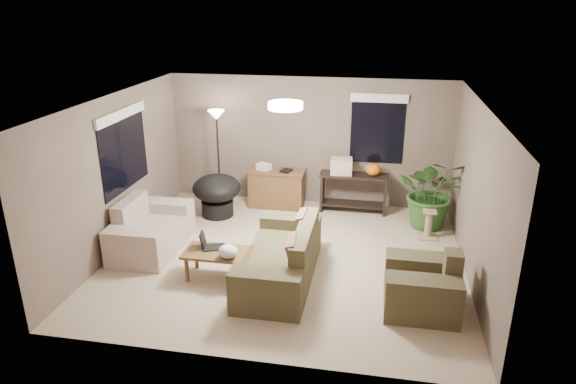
% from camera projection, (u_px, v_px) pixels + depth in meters
% --- Properties ---
extents(room_shell, '(5.50, 5.50, 5.50)m').
position_uv_depth(room_shell, '(286.00, 184.00, 7.72)').
color(room_shell, tan).
rests_on(room_shell, ground).
extents(main_sofa, '(0.95, 2.20, 0.85)m').
position_uv_depth(main_sofa, '(283.00, 260.00, 7.48)').
color(main_sofa, brown).
rests_on(main_sofa, ground).
extents(throw_pillows, '(0.26, 1.36, 0.47)m').
position_uv_depth(throw_pillows, '(300.00, 239.00, 7.31)').
color(throw_pillows, '#8C7251').
rests_on(throw_pillows, main_sofa).
extents(loveseat, '(0.90, 1.60, 0.85)m').
position_uv_depth(loveseat, '(150.00, 232.00, 8.39)').
color(loveseat, beige).
rests_on(loveseat, ground).
extents(armchair, '(0.95, 1.00, 0.85)m').
position_uv_depth(armchair, '(423.00, 287.00, 6.77)').
color(armchair, '#46402A').
rests_on(armchair, ground).
extents(coffee_table, '(1.00, 0.55, 0.42)m').
position_uv_depth(coffee_table, '(218.00, 255.00, 7.48)').
color(coffee_table, brown).
rests_on(coffee_table, ground).
extents(laptop, '(0.40, 0.33, 0.24)m').
position_uv_depth(laptop, '(209.00, 244.00, 7.56)').
color(laptop, black).
rests_on(laptop, coffee_table).
extents(plastic_bag, '(0.35, 0.34, 0.19)m').
position_uv_depth(plastic_bag, '(228.00, 251.00, 7.26)').
color(plastic_bag, white).
rests_on(plastic_bag, coffee_table).
extents(desk, '(1.10, 0.50, 0.75)m').
position_uv_depth(desk, '(277.00, 188.00, 10.07)').
color(desk, brown).
rests_on(desk, ground).
extents(desk_papers, '(0.73, 0.32, 0.12)m').
position_uv_depth(desk_papers, '(269.00, 167.00, 9.94)').
color(desk_papers, silver).
rests_on(desk_papers, desk).
extents(console_table, '(1.30, 0.40, 0.75)m').
position_uv_depth(console_table, '(353.00, 190.00, 9.81)').
color(console_table, black).
rests_on(console_table, ground).
extents(pumpkin, '(0.37, 0.37, 0.23)m').
position_uv_depth(pumpkin, '(373.00, 170.00, 9.60)').
color(pumpkin, orange).
rests_on(pumpkin, console_table).
extents(cardboard_box, '(0.42, 0.33, 0.30)m').
position_uv_depth(cardboard_box, '(341.00, 166.00, 9.69)').
color(cardboard_box, beige).
rests_on(cardboard_box, console_table).
extents(papasan_chair, '(0.94, 0.94, 0.80)m').
position_uv_depth(papasan_chair, '(217.00, 192.00, 9.61)').
color(papasan_chair, black).
rests_on(papasan_chair, ground).
extents(floor_lamp, '(0.32, 0.32, 1.91)m').
position_uv_depth(floor_lamp, '(217.00, 127.00, 9.71)').
color(floor_lamp, black).
rests_on(floor_lamp, ground).
extents(ceiling_fixture, '(0.50, 0.50, 0.10)m').
position_uv_depth(ceiling_fixture, '(285.00, 106.00, 7.30)').
color(ceiling_fixture, white).
rests_on(ceiling_fixture, room_shell).
extents(houseplant, '(1.19, 1.32, 1.03)m').
position_uv_depth(houseplant, '(432.00, 200.00, 9.13)').
color(houseplant, '#2D5923').
rests_on(houseplant, ground).
extents(cat_scratching_post, '(0.32, 0.32, 0.50)m').
position_uv_depth(cat_scratching_post, '(428.00, 226.00, 8.79)').
color(cat_scratching_post, tan).
rests_on(cat_scratching_post, ground).
extents(window_left, '(0.05, 1.56, 1.33)m').
position_uv_depth(window_left, '(123.00, 137.00, 8.26)').
color(window_left, black).
rests_on(window_left, room_shell).
extents(window_back, '(1.06, 0.05, 1.33)m').
position_uv_depth(window_back, '(378.00, 117.00, 9.59)').
color(window_back, black).
rests_on(window_back, room_shell).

